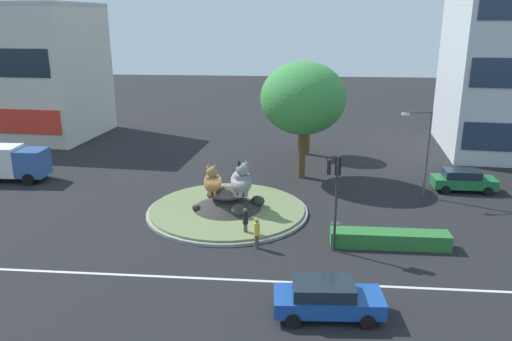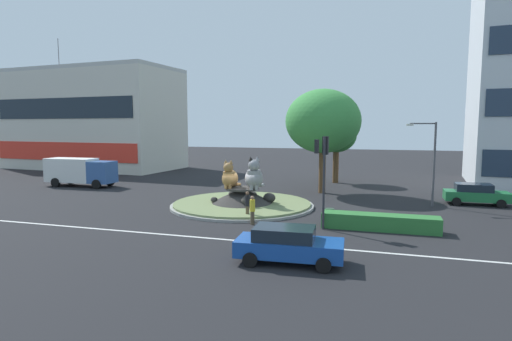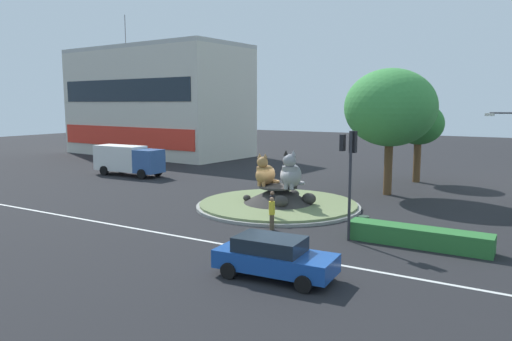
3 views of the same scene
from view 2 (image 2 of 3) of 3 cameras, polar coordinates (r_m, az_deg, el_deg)
name	(u,v)px [view 2 (image 2 of 3)]	position (r m, az deg, el deg)	size (l,w,h in m)	color
ground_plane	(242,207)	(30.86, -1.92, -5.00)	(160.00, 160.00, 0.00)	black
lane_centreline	(191,237)	(22.94, -8.99, -9.00)	(112.00, 0.20, 0.01)	silver
roundabout_island	(242,201)	(30.77, -1.89, -4.18)	(10.61, 10.61, 1.41)	gray
cat_statue_tabby	(230,177)	(30.70, -3.63, -0.94)	(1.35, 2.19, 2.11)	#9E703D
cat_statue_grey	(254,177)	(30.06, -0.27, -0.87)	(1.88, 2.72, 2.42)	gray
traffic_light_mast	(323,162)	(24.00, 9.26, 1.20)	(0.77, 0.48, 5.39)	#2D2D33
shophouse_block	(93,119)	(63.30, -21.60, 6.58)	(25.08, 12.97, 18.56)	beige
clipped_hedge_strip	(380,222)	(25.03, 16.69, -6.85)	(6.59, 1.20, 0.90)	#2D7033
broadleaf_tree_behind_island	(336,136)	(44.09, 11.02, 4.71)	(4.19, 4.19, 6.78)	brown
second_tree_near_tower	(323,121)	(37.08, 9.23, 6.71)	(6.62, 6.62, 9.21)	brown
streetlight_arm	(431,157)	(33.07, 22.97, 1.72)	(2.13, 0.53, 6.26)	#4C4C51
pedestrian_yellow_shirt	(252,209)	(25.14, -0.50, -5.37)	(0.33, 0.33, 1.77)	brown
pedestrian_black_shirt	(247,204)	(26.73, -1.19, -4.64)	(0.31, 0.31, 1.78)	brown
sedan_on_far_lane	(476,194)	(35.58, 28.04, -2.86)	(4.53, 2.08, 1.61)	#1E6B38
hatchback_near_shophouse	(288,244)	(18.39, 4.44, -10.10)	(4.78, 2.33, 1.59)	#19479E
delivery_box_truck	(80,171)	(44.38, -23.11, -0.05)	(7.11, 2.52, 2.77)	#335693
litter_bin	(330,216)	(26.11, 10.13, -6.15)	(0.56, 0.56, 0.90)	#2D4233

